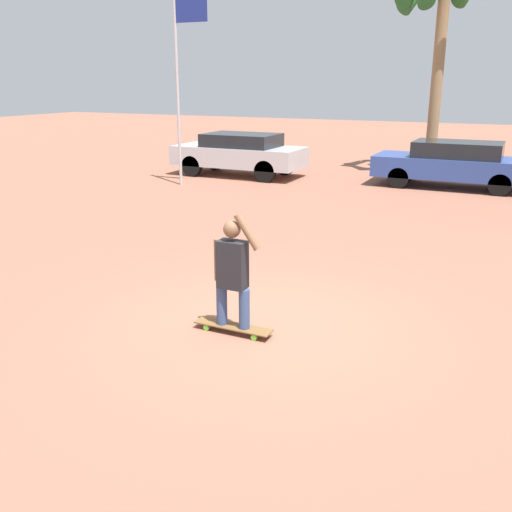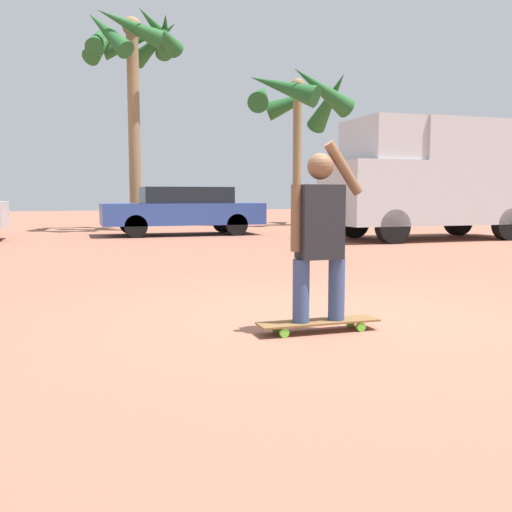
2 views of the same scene
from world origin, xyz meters
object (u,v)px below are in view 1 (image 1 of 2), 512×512
(parked_car_blue, at_px, (453,163))
(flagpole, at_px, (181,71))
(person_skateboarder, at_px, (232,269))
(skateboard, at_px, (233,327))
(parked_car_silver, at_px, (239,153))

(parked_car_blue, xyz_separation_m, flagpole, (-7.58, -3.12, 2.65))
(person_skateboarder, bearing_deg, flagpole, 125.57)
(parked_car_blue, bearing_deg, flagpole, -157.60)
(skateboard, xyz_separation_m, parked_car_blue, (1.14, 12.13, 0.66))
(person_skateboarder, xyz_separation_m, parked_car_silver, (-5.71, 11.35, -0.10))
(person_skateboarder, xyz_separation_m, parked_car_blue, (1.14, 12.13, -0.13))
(skateboard, relative_size, person_skateboarder, 0.70)
(person_skateboarder, xyz_separation_m, flagpole, (-6.44, 9.00, 2.52))
(skateboard, height_order, parked_car_blue, parked_car_blue)
(skateboard, relative_size, flagpole, 0.19)
(parked_car_silver, height_order, flagpole, flagpole)
(skateboard, relative_size, parked_car_silver, 0.24)
(person_skateboarder, relative_size, parked_car_blue, 0.33)
(skateboard, xyz_separation_m, person_skateboarder, (-0.00, 0.00, 0.79))
(person_skateboarder, bearing_deg, skateboard, -0.00)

